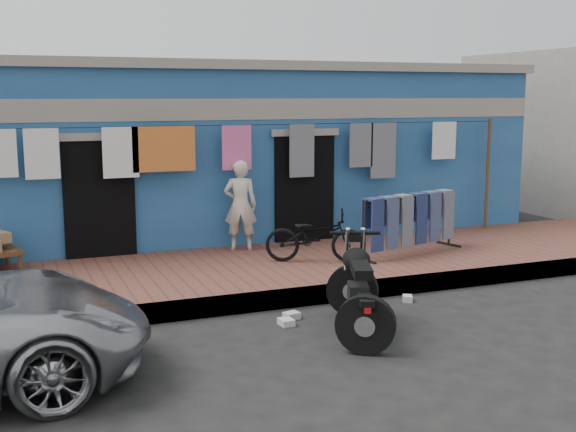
% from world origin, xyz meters
% --- Properties ---
extents(ground, '(80.00, 80.00, 0.00)m').
position_xyz_m(ground, '(0.00, 0.00, 0.00)').
color(ground, black).
rests_on(ground, ground).
extents(sidewalk, '(28.00, 3.00, 0.25)m').
position_xyz_m(sidewalk, '(0.00, 3.00, 0.12)').
color(sidewalk, brown).
rests_on(sidewalk, ground).
extents(curb, '(28.00, 0.10, 0.25)m').
position_xyz_m(curb, '(0.00, 1.55, 0.12)').
color(curb, gray).
rests_on(curb, ground).
extents(building, '(12.20, 5.20, 3.36)m').
position_xyz_m(building, '(-0.00, 6.99, 1.69)').
color(building, navy).
rests_on(building, ground).
extents(clothesline, '(10.06, 0.06, 2.10)m').
position_xyz_m(clothesline, '(-0.42, 4.25, 1.83)').
color(clothesline, brown).
rests_on(clothesline, sidewalk).
extents(seated_person, '(0.62, 0.52, 1.49)m').
position_xyz_m(seated_person, '(0.02, 4.16, 0.99)').
color(seated_person, beige).
rests_on(seated_person, sidewalk).
extents(bicycle, '(1.60, 1.11, 0.98)m').
position_xyz_m(bicycle, '(0.80, 2.88, 0.74)').
color(bicycle, black).
rests_on(bicycle, sidewalk).
extents(motorcycle, '(1.79, 2.17, 1.13)m').
position_xyz_m(motorcycle, '(0.20, 0.27, 0.57)').
color(motorcycle, black).
rests_on(motorcycle, ground).
extents(jeans_rack, '(2.29, 1.48, 1.00)m').
position_xyz_m(jeans_rack, '(2.47, 2.89, 0.75)').
color(jeans_rack, black).
rests_on(jeans_rack, sidewalk).
extents(litter_a, '(0.22, 0.18, 0.08)m').
position_xyz_m(litter_a, '(-0.32, 1.07, 0.04)').
color(litter_a, silver).
rests_on(litter_a, ground).
extents(litter_b, '(0.19, 0.20, 0.08)m').
position_xyz_m(litter_b, '(1.44, 1.20, 0.04)').
color(litter_b, silver).
rests_on(litter_b, ground).
extents(litter_c, '(0.17, 0.21, 0.08)m').
position_xyz_m(litter_c, '(-0.48, 0.86, 0.04)').
color(litter_c, silver).
rests_on(litter_c, ground).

